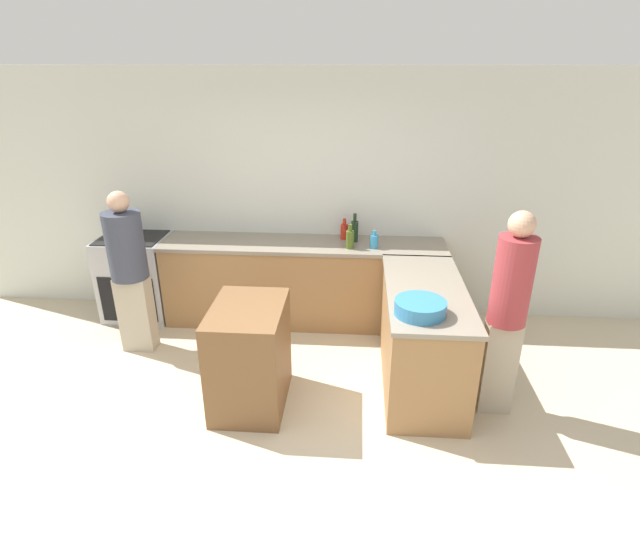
{
  "coord_description": "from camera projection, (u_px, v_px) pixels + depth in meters",
  "views": [
    {
      "loc": [
        0.57,
        -2.98,
        2.73
      ],
      "look_at": [
        0.27,
        0.98,
        0.99
      ],
      "focal_mm": 28.0,
      "sensor_mm": 36.0,
      "label": 1
    }
  ],
  "objects": [
    {
      "name": "olive_oil_bottle",
      "position": [
        350.0,
        239.0,
        5.18
      ],
      "size": [
        0.08,
        0.08,
        0.26
      ],
      "color": "#475B1E",
      "rests_on": "counter_back"
    },
    {
      "name": "counter_peninsula",
      "position": [
        422.0,
        335.0,
        4.48
      ],
      "size": [
        0.69,
        1.61,
        0.94
      ],
      "color": "olive",
      "rests_on": "ground_plane"
    },
    {
      "name": "island_table",
      "position": [
        250.0,
        356.0,
        4.2
      ],
      "size": [
        0.59,
        0.82,
        0.91
      ],
      "color": "brown",
      "rests_on": "ground_plane"
    },
    {
      "name": "counter_back",
      "position": [
        303.0,
        282.0,
        5.56
      ],
      "size": [
        3.07,
        0.64,
        0.94
      ],
      "color": "olive",
      "rests_on": "ground_plane"
    },
    {
      "name": "wine_bottle_dark",
      "position": [
        355.0,
        230.0,
        5.37
      ],
      "size": [
        0.08,
        0.08,
        0.31
      ],
      "color": "black",
      "rests_on": "counter_back"
    },
    {
      "name": "wall_back",
      "position": [
        306.0,
        197.0,
        5.51
      ],
      "size": [
        8.0,
        0.06,
        2.7
      ],
      "color": "silver",
      "rests_on": "ground_plane"
    },
    {
      "name": "person_by_range",
      "position": [
        129.0,
        268.0,
        4.84
      ],
      "size": [
        0.36,
        0.36,
        1.65
      ],
      "color": "#ADA38E",
      "rests_on": "ground_plane"
    },
    {
      "name": "dish_soap_bottle",
      "position": [
        374.0,
        241.0,
        5.19
      ],
      "size": [
        0.08,
        0.08,
        0.19
      ],
      "color": "#338CBF",
      "rests_on": "counter_back"
    },
    {
      "name": "hot_sauce_bottle",
      "position": [
        344.0,
        231.0,
        5.45
      ],
      "size": [
        0.08,
        0.08,
        0.23
      ],
      "color": "red",
      "rests_on": "counter_back"
    },
    {
      "name": "mixing_bowl",
      "position": [
        420.0,
        308.0,
        3.83
      ],
      "size": [
        0.4,
        0.4,
        0.11
      ],
      "color": "teal",
      "rests_on": "counter_peninsula"
    },
    {
      "name": "range_oven",
      "position": [
        137.0,
        277.0,
        5.69
      ],
      "size": [
        0.74,
        0.62,
        0.95
      ],
      "color": "#ADADB2",
      "rests_on": "ground_plane"
    },
    {
      "name": "ground_plane",
      "position": [
        276.0,
        446.0,
        3.86
      ],
      "size": [
        14.0,
        14.0,
        0.0
      ],
      "primitive_type": "plane",
      "color": "beige"
    },
    {
      "name": "person_at_peninsula",
      "position": [
        508.0,
        308.0,
        3.9
      ],
      "size": [
        0.3,
        0.3,
        1.74
      ],
      "color": "#ADA38E",
      "rests_on": "ground_plane"
    }
  ]
}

